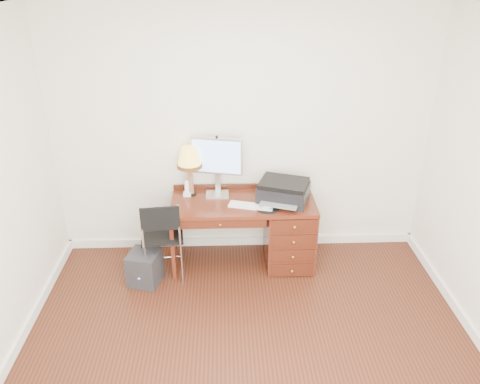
{
  "coord_description": "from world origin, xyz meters",
  "views": [
    {
      "loc": [
        -0.19,
        -2.92,
        3.01
      ],
      "look_at": [
        -0.04,
        1.2,
        0.96
      ],
      "focal_mm": 35.0,
      "sensor_mm": 36.0,
      "label": 1
    }
  ],
  "objects_px": {
    "printer": "(284,191)",
    "leg_lamp": "(189,160)",
    "chair": "(161,232)",
    "phone": "(187,191)",
    "monitor": "(216,159)",
    "desk": "(273,228)",
    "equipment_box": "(145,268)"
  },
  "relations": [
    {
      "from": "phone",
      "to": "chair",
      "type": "xyz_separation_m",
      "value": [
        -0.25,
        -0.4,
        -0.26
      ]
    },
    {
      "from": "desk",
      "to": "phone",
      "type": "relative_size",
      "value": 8.72
    },
    {
      "from": "printer",
      "to": "phone",
      "type": "height_order",
      "value": "printer"
    },
    {
      "from": "phone",
      "to": "desk",
      "type": "bearing_deg",
      "value": -6.97
    },
    {
      "from": "leg_lamp",
      "to": "phone",
      "type": "height_order",
      "value": "leg_lamp"
    },
    {
      "from": "desk",
      "to": "leg_lamp",
      "type": "relative_size",
      "value": 2.79
    },
    {
      "from": "phone",
      "to": "printer",
      "type": "bearing_deg",
      "value": -6.16
    },
    {
      "from": "chair",
      "to": "equipment_box",
      "type": "relative_size",
      "value": 2.55
    },
    {
      "from": "monitor",
      "to": "printer",
      "type": "relative_size",
      "value": 1.05
    },
    {
      "from": "phone",
      "to": "leg_lamp",
      "type": "bearing_deg",
      "value": 35.17
    },
    {
      "from": "chair",
      "to": "phone",
      "type": "bearing_deg",
      "value": 51.78
    },
    {
      "from": "desk",
      "to": "phone",
      "type": "bearing_deg",
      "value": 170.68
    },
    {
      "from": "monitor",
      "to": "leg_lamp",
      "type": "xyz_separation_m",
      "value": [
        -0.28,
        -0.01,
        -0.0
      ]
    },
    {
      "from": "printer",
      "to": "phone",
      "type": "bearing_deg",
      "value": -168.95
    },
    {
      "from": "desk",
      "to": "equipment_box",
      "type": "xyz_separation_m",
      "value": [
        -1.35,
        -0.34,
        -0.24
      ]
    },
    {
      "from": "desk",
      "to": "equipment_box",
      "type": "height_order",
      "value": "desk"
    },
    {
      "from": "leg_lamp",
      "to": "printer",
      "type": "bearing_deg",
      "value": -10.27
    },
    {
      "from": "phone",
      "to": "chair",
      "type": "height_order",
      "value": "phone"
    },
    {
      "from": "printer",
      "to": "equipment_box",
      "type": "xyz_separation_m",
      "value": [
        -1.44,
        -0.34,
        -0.68
      ]
    },
    {
      "from": "monitor",
      "to": "chair",
      "type": "height_order",
      "value": "monitor"
    },
    {
      "from": "desk",
      "to": "phone",
      "type": "height_order",
      "value": "phone"
    },
    {
      "from": "printer",
      "to": "equipment_box",
      "type": "relative_size",
      "value": 1.72
    },
    {
      "from": "phone",
      "to": "equipment_box",
      "type": "bearing_deg",
      "value": -128.94
    },
    {
      "from": "desk",
      "to": "leg_lamp",
      "type": "bearing_deg",
      "value": 168.7
    },
    {
      "from": "equipment_box",
      "to": "phone",
      "type": "bearing_deg",
      "value": 63.07
    },
    {
      "from": "desk",
      "to": "chair",
      "type": "height_order",
      "value": "chair"
    },
    {
      "from": "leg_lamp",
      "to": "equipment_box",
      "type": "height_order",
      "value": "leg_lamp"
    },
    {
      "from": "printer",
      "to": "leg_lamp",
      "type": "distance_m",
      "value": 1.03
    },
    {
      "from": "leg_lamp",
      "to": "equipment_box",
      "type": "distance_m",
      "value": 1.2
    },
    {
      "from": "desk",
      "to": "chair",
      "type": "relative_size",
      "value": 1.68
    },
    {
      "from": "desk",
      "to": "chair",
      "type": "distance_m",
      "value": 1.2
    },
    {
      "from": "equipment_box",
      "to": "chair",
      "type": "bearing_deg",
      "value": 41.71
    }
  ]
}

